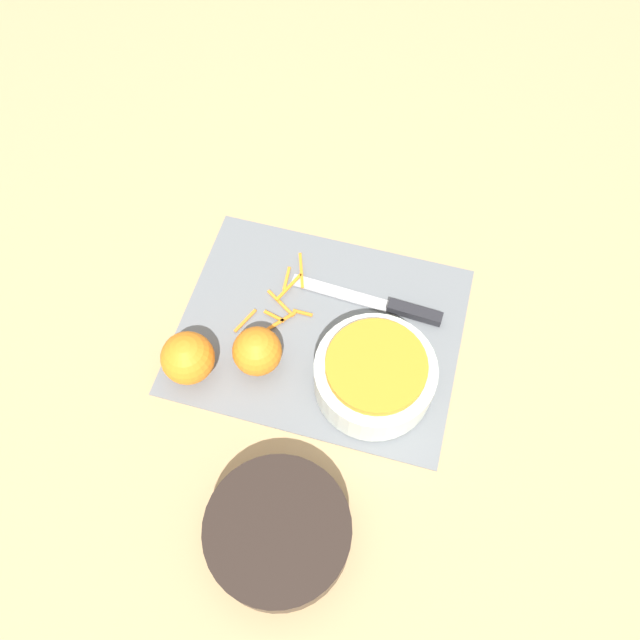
{
  "coord_description": "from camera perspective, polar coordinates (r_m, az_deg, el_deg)",
  "views": [
    {
      "loc": [
        -0.12,
        0.45,
        0.91
      ],
      "look_at": [
        0.0,
        0.0,
        0.04
      ],
      "focal_mm": 35.0,
      "sensor_mm": 36.0,
      "label": 1
    }
  ],
  "objects": [
    {
      "name": "bowl_dark",
      "position": [
        0.89,
        -3.83,
        -18.78
      ],
      "size": [
        0.2,
        0.2,
        0.06
      ],
      "color": "black",
      "rests_on": "ground_plane"
    },
    {
      "name": "knife",
      "position": [
        1.03,
        6.74,
        1.21
      ],
      "size": [
        0.26,
        0.04,
        0.02
      ],
      "rotation": [
        0.0,
        0.0,
        -0.06
      ],
      "color": "#232328",
      "rests_on": "cutting_board"
    },
    {
      "name": "ground_plane",
      "position": [
        1.02,
        -0.0,
        -0.96
      ],
      "size": [
        4.0,
        4.0,
        0.0
      ],
      "primitive_type": "plane",
      "color": "tan"
    },
    {
      "name": "orange_left",
      "position": [
        0.97,
        -11.99,
        -3.42
      ],
      "size": [
        0.08,
        0.08,
        0.08
      ],
      "color": "orange",
      "rests_on": "cutting_board"
    },
    {
      "name": "bowl_speckled",
      "position": [
        0.94,
        5.02,
        -5.02
      ],
      "size": [
        0.18,
        0.18,
        0.08
      ],
      "color": "silver",
      "rests_on": "cutting_board"
    },
    {
      "name": "orange_right",
      "position": [
        0.96,
        -5.76,
        -2.86
      ],
      "size": [
        0.08,
        0.08,
        0.08
      ],
      "color": "orange",
      "rests_on": "cutting_board"
    },
    {
      "name": "peel_pile",
      "position": [
        1.04,
        -3.39,
        1.97
      ],
      "size": [
        0.12,
        0.17,
        0.01
      ],
      "color": "orange",
      "rests_on": "cutting_board"
    },
    {
      "name": "cutting_board",
      "position": [
        1.02,
        -0.0,
        -0.88
      ],
      "size": [
        0.45,
        0.36,
        0.01
      ],
      "color": "slate",
      "rests_on": "ground_plane"
    }
  ]
}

